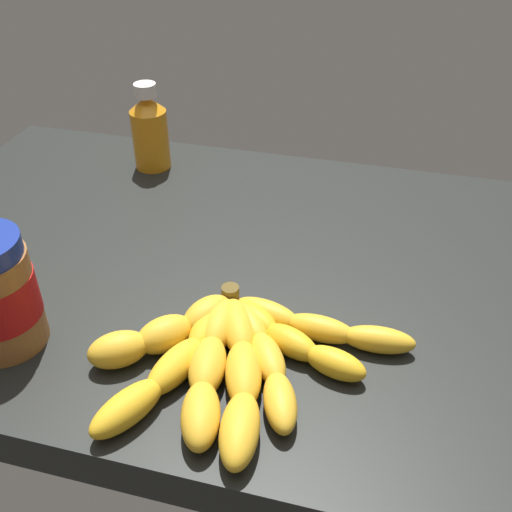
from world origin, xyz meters
The scene contains 3 objects.
ground_plane centered at (0.00, 0.00, -2.39)cm, with size 97.32×61.07×4.79cm, color black.
banana_bunch centered at (3.96, -17.14, 1.67)cm, with size 32.84×22.68×3.74cm.
honey_bottle centered at (-20.52, 21.40, 6.20)cm, with size 5.67×5.67×13.61cm.
Camera 1 is at (16.98, -56.92, 44.63)cm, focal length 41.22 mm.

